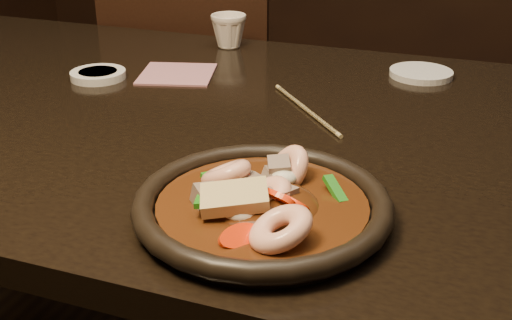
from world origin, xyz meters
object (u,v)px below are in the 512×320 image
(table, at_px, (180,151))
(chair, at_px, (199,100))
(plate, at_px, (262,206))
(tea_cup, at_px, (229,30))

(table, bearing_deg, chair, 112.49)
(plate, bearing_deg, chair, 119.09)
(chair, relative_size, tea_cup, 12.41)
(tea_cup, bearing_deg, table, -80.63)
(chair, bearing_deg, plate, 109.25)
(table, xyz_separation_m, tea_cup, (-0.06, 0.37, 0.11))
(chair, height_order, plate, chair)
(tea_cup, bearing_deg, chair, 127.46)
(table, distance_m, tea_cup, 0.40)
(table, height_order, tea_cup, tea_cup)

